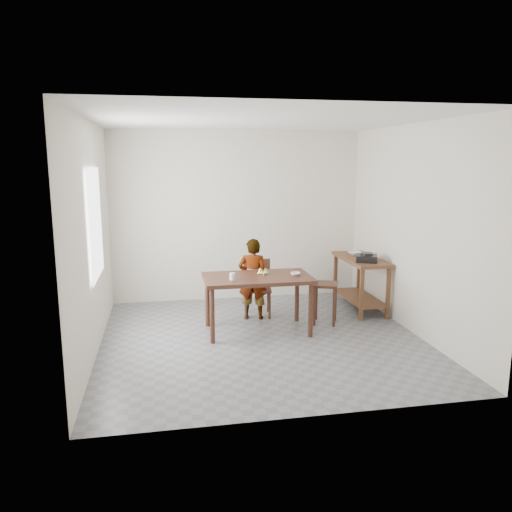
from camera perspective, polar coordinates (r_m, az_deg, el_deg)
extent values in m
cube|color=slate|center=(6.44, 0.67, -9.62)|extent=(4.00, 4.00, 0.04)
cube|color=white|center=(6.05, 0.73, 15.48)|extent=(4.00, 4.00, 0.04)
cube|color=silver|center=(8.07, -2.15, 4.57)|extent=(4.00, 0.04, 2.70)
cube|color=silver|center=(4.17, 6.22, -1.42)|extent=(4.00, 0.04, 2.70)
cube|color=silver|center=(6.03, -18.46, 1.89)|extent=(0.04, 4.00, 2.70)
cube|color=silver|center=(6.79, 17.68, 2.88)|extent=(0.04, 4.00, 2.70)
cube|color=white|center=(6.20, -17.85, 3.56)|extent=(0.02, 1.10, 1.30)
imported|color=white|center=(7.09, -0.35, -2.62)|extent=(0.49, 0.40, 1.16)
cylinder|color=white|center=(6.30, -2.72, -2.34)|extent=(0.08, 0.08, 0.09)
imported|color=silver|center=(6.56, 4.51, -2.04)|extent=(0.15, 0.15, 0.04)
imported|color=silver|center=(7.82, 11.25, 0.29)|extent=(0.25, 0.25, 0.05)
cube|color=black|center=(7.36, 12.53, -0.24)|extent=(0.38, 0.38, 0.10)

